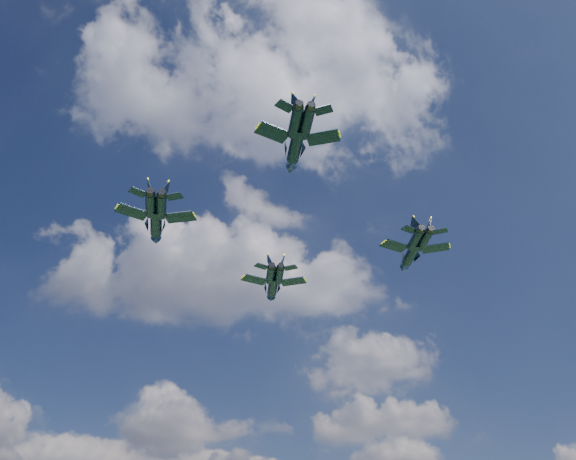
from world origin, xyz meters
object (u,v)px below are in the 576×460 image
Objects in this scene: jet_left at (156,223)px; jet_right at (411,254)px; jet_slot at (295,146)px; jet_lead at (273,286)px.

jet_left is 1.10× the size of jet_right.
jet_left is 1.13× the size of jet_slot.
jet_lead is at bearing 139.26° from jet_right.
jet_right is (24.07, -16.34, -2.35)m from jet_lead.
jet_lead is 41.77m from jet_slot.
jet_left is at bearing -135.80° from jet_lead.
jet_slot is at bearing -134.37° from jet_right.
jet_left is at bearing 131.19° from jet_slot.
jet_lead is 1.07× the size of jet_right.
jet_right is (42.42, 5.97, -2.69)m from jet_left.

